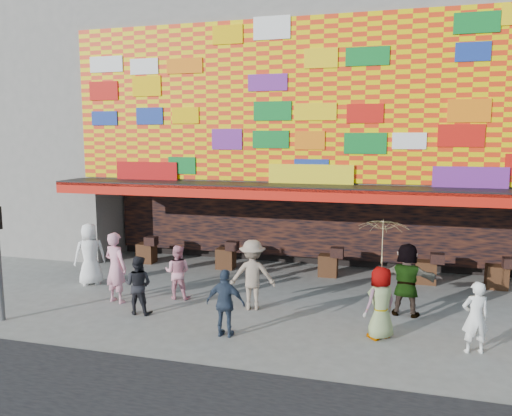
% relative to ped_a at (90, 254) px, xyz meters
% --- Properties ---
extents(ground, '(90.00, 90.00, 0.00)m').
position_rel_ped_a_xyz_m(ground, '(5.86, -1.72, -0.95)').
color(ground, slate).
rests_on(ground, ground).
extents(shop_building, '(15.20, 9.40, 10.00)m').
position_rel_ped_a_xyz_m(shop_building, '(5.86, 6.45, 4.29)').
color(shop_building, gray).
rests_on(shop_building, ground).
extents(neighbor_left, '(11.00, 8.00, 12.00)m').
position_rel_ped_a_xyz_m(neighbor_left, '(-7.14, 6.28, 5.05)').
color(neighbor_left, gray).
rests_on(neighbor_left, ground).
extents(ped_a, '(1.09, 1.07, 1.89)m').
position_rel_ped_a_xyz_m(ped_a, '(0.00, 0.00, 0.00)').
color(ped_a, white).
rests_on(ped_a, ground).
extents(ped_b, '(0.81, 0.64, 1.94)m').
position_rel_ped_a_xyz_m(ped_b, '(1.64, -1.25, 0.02)').
color(ped_b, pink).
rests_on(ped_b, ground).
extents(ped_c, '(0.74, 0.59, 1.50)m').
position_rel_ped_a_xyz_m(ped_c, '(2.66, -1.88, -0.20)').
color(ped_c, black).
rests_on(ped_c, ground).
extents(ped_d, '(1.33, 0.97, 1.84)m').
position_rel_ped_a_xyz_m(ped_d, '(5.36, -0.78, -0.03)').
color(ped_d, gray).
rests_on(ped_d, ground).
extents(ped_e, '(0.91, 0.39, 1.55)m').
position_rel_ped_a_xyz_m(ped_e, '(5.28, -2.69, -0.17)').
color(ped_e, '#2D3B50').
rests_on(ped_e, ground).
extents(ped_f, '(1.79, 0.78, 1.86)m').
position_rel_ped_a_xyz_m(ped_f, '(9.22, -0.19, -0.02)').
color(ped_f, gray).
rests_on(ped_f, ground).
extents(ped_g, '(0.94, 0.93, 1.64)m').
position_rel_ped_a_xyz_m(ped_g, '(8.64, -1.86, -0.13)').
color(ped_g, gray).
rests_on(ped_g, ground).
extents(ped_h, '(0.63, 0.50, 1.53)m').
position_rel_ped_a_xyz_m(ped_h, '(10.55, -2.11, -0.18)').
color(ped_h, white).
rests_on(ped_h, ground).
extents(ped_i, '(0.78, 0.63, 1.51)m').
position_rel_ped_a_xyz_m(ped_i, '(3.12, -0.51, -0.19)').
color(ped_i, pink).
rests_on(ped_i, ground).
extents(parasol, '(1.33, 1.34, 1.96)m').
position_rel_ped_a_xyz_m(parasol, '(8.64, -1.86, 1.25)').
color(parasol, '#D2C884').
rests_on(parasol, ground).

